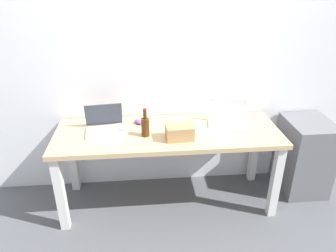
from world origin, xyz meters
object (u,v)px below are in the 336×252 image
(computer_mouse, at_px, (139,122))
(filing_cabinet, at_px, (304,156))
(laptop_right, at_px, (228,119))
(laptop_left, at_px, (105,126))
(cardboard_box, at_px, (180,132))
(beer_bottle, at_px, (145,126))
(desk, at_px, (168,141))

(computer_mouse, distance_m, filing_cabinet, 1.61)
(laptop_right, relative_size, computer_mouse, 3.62)
(laptop_left, xyz_separation_m, filing_cabinet, (1.84, 0.03, -0.42))
(laptop_left, height_order, cardboard_box, laptop_left)
(laptop_right, bearing_deg, beer_bottle, -168.63)
(cardboard_box, bearing_deg, computer_mouse, 136.08)
(laptop_left, relative_size, laptop_right, 0.92)
(desk, bearing_deg, laptop_left, 173.19)
(laptop_left, height_order, computer_mouse, laptop_left)
(laptop_left, distance_m, filing_cabinet, 1.89)
(filing_cabinet, bearing_deg, computer_mouse, 177.00)
(desk, relative_size, filing_cabinet, 2.65)
(desk, xyz_separation_m, filing_cabinet, (1.31, 0.09, -0.27))
(laptop_right, bearing_deg, computer_mouse, 173.38)
(beer_bottle, relative_size, cardboard_box, 1.10)
(filing_cabinet, bearing_deg, beer_bottle, -174.15)
(beer_bottle, xyz_separation_m, filing_cabinet, (1.50, 0.15, -0.46))
(laptop_right, bearing_deg, cardboard_box, -153.84)
(laptop_left, bearing_deg, filing_cabinet, 0.95)
(desk, bearing_deg, computer_mouse, 144.34)
(computer_mouse, bearing_deg, desk, -69.38)
(desk, xyz_separation_m, beer_bottle, (-0.19, -0.06, 0.19))
(desk, relative_size, laptop_left, 5.69)
(computer_mouse, xyz_separation_m, cardboard_box, (0.32, -0.31, 0.04))
(cardboard_box, bearing_deg, beer_bottle, 164.12)
(laptop_left, height_order, laptop_right, laptop_right)
(beer_bottle, relative_size, computer_mouse, 2.41)
(laptop_right, distance_m, filing_cabinet, 0.89)
(desk, relative_size, cardboard_box, 8.67)
(laptop_left, xyz_separation_m, cardboard_box, (0.61, -0.20, 0.01))
(laptop_right, height_order, beer_bottle, beer_bottle)
(laptop_right, relative_size, beer_bottle, 1.51)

